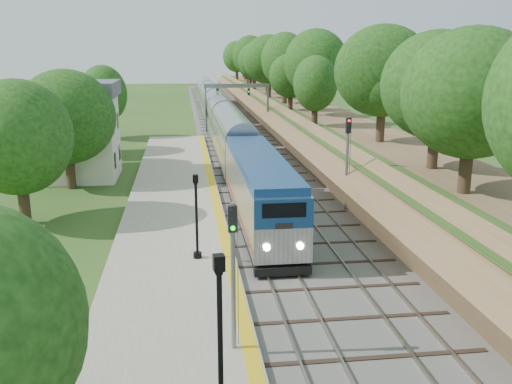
{
  "coord_description": "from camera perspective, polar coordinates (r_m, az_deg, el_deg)",
  "views": [
    {
      "loc": [
        -4.43,
        -18.18,
        10.64
      ],
      "look_at": [
        -0.5,
        12.47,
        2.8
      ],
      "focal_mm": 40.0,
      "sensor_mm": 36.0,
      "label": 1
    }
  ],
  "objects": [
    {
      "name": "signal_platform",
      "position": [
        19.44,
        -2.31,
        -6.9
      ],
      "size": [
        0.31,
        0.25,
        5.3
      ],
      "color": "slate",
      "rests_on": "platform"
    },
    {
      "name": "train",
      "position": [
        70.88,
        -3.7,
        7.32
      ],
      "size": [
        2.8,
        93.34,
        4.12
      ],
      "color": "black",
      "rests_on": "trackbed"
    },
    {
      "name": "lamppost_far",
      "position": [
        28.4,
        -5.96,
        -2.94
      ],
      "size": [
        0.42,
        0.42,
        4.28
      ],
      "color": "black",
      "rests_on": "platform"
    },
    {
      "name": "trackbed",
      "position": [
        79.15,
        -2.6,
        6.55
      ],
      "size": [
        9.5,
        170.0,
        0.28
      ],
      "color": "#4C4944",
      "rests_on": "ground"
    },
    {
      "name": "embankment",
      "position": [
        80.04,
        3.41,
        7.98
      ],
      "size": [
        10.64,
        170.0,
        11.7
      ],
      "color": "brown",
      "rests_on": "ground"
    },
    {
      "name": "trees_behind_platform",
      "position": [
        39.89,
        -17.0,
        4.81
      ],
      "size": [
        7.82,
        53.32,
        7.21
      ],
      "color": "#332316",
      "rests_on": "ground"
    },
    {
      "name": "signal_farside",
      "position": [
        37.9,
        9.12,
        3.86
      ],
      "size": [
        0.34,
        0.27,
        6.23
      ],
      "color": "slate",
      "rests_on": "ground"
    },
    {
      "name": "yellow_stripe",
      "position": [
        35.74,
        -3.67,
        -2.47
      ],
      "size": [
        0.55,
        68.0,
        0.01
      ],
      "primitive_type": "cube",
      "color": "gold",
      "rests_on": "platform"
    },
    {
      "name": "signal_gantry",
      "position": [
        73.72,
        -1.94,
        9.7
      ],
      "size": [
        8.4,
        0.38,
        6.2
      ],
      "color": "slate",
      "rests_on": "ground"
    },
    {
      "name": "lamppost_mid",
      "position": [
        16.45,
        -3.59,
        -15.19
      ],
      "size": [
        0.48,
        0.48,
        4.9
      ],
      "color": "black",
      "rests_on": "platform"
    },
    {
      "name": "platform",
      "position": [
        35.75,
        -8.23,
        -2.91
      ],
      "size": [
        6.4,
        68.0,
        0.38
      ],
      "primitive_type": "cube",
      "color": "gray",
      "rests_on": "ground"
    },
    {
      "name": "station_building",
      "position": [
        49.55,
        -18.47,
        5.91
      ],
      "size": [
        8.6,
        6.6,
        8.0
      ],
      "color": "silver",
      "rests_on": "ground"
    },
    {
      "name": "ground",
      "position": [
        21.53,
        5.76,
        -15.47
      ],
      "size": [
        320.0,
        320.0,
        0.0
      ],
      "primitive_type": "plane",
      "color": "#2D4C19",
      "rests_on": "ground"
    }
  ]
}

